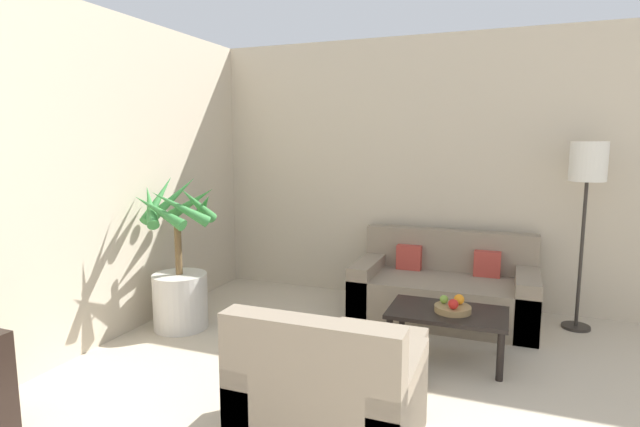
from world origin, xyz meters
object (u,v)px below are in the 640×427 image
at_px(coffee_table, 447,317).
at_px(fruit_bowl, 453,309).
at_px(floor_lamp, 588,172).
at_px(ottoman, 375,362).
at_px(potted_palm, 180,275).
at_px(armchair, 329,400).
at_px(apple_red, 453,304).
at_px(apple_green, 444,299).
at_px(sofa_loveseat, 444,290).
at_px(orange_fruit, 459,299).

bearing_deg(coffee_table, fruit_bowl, -19.40).
bearing_deg(floor_lamp, ottoman, -128.69).
height_order(potted_palm, armchair, potted_palm).
bearing_deg(coffee_table, apple_red, -60.98).
distance_m(apple_red, ottoman, 0.77).
relative_size(fruit_bowl, armchair, 0.30).
bearing_deg(apple_green, potted_palm, -174.66).
distance_m(sofa_loveseat, floor_lamp, 1.61).
relative_size(floor_lamp, orange_fruit, 21.21).
xyz_separation_m(floor_lamp, ottoman, (-1.39, -1.73, -1.19)).
bearing_deg(ottoman, apple_red, 53.27).
relative_size(potted_palm, fruit_bowl, 5.06).
xyz_separation_m(apple_green, orange_fruit, (0.11, 0.02, 0.01)).
height_order(floor_lamp, coffee_table, floor_lamp).
distance_m(coffee_table, fruit_bowl, 0.09).
bearing_deg(floor_lamp, coffee_table, -133.32).
height_order(sofa_loveseat, apple_red, sofa_loveseat).
relative_size(floor_lamp, coffee_table, 1.89).
bearing_deg(apple_green, coffee_table, -33.54).
bearing_deg(potted_palm, orange_fruit, 5.52).
distance_m(sofa_loveseat, ottoman, 1.61).
distance_m(fruit_bowl, ottoman, 0.81).
bearing_deg(floor_lamp, apple_red, -129.64).
bearing_deg(coffee_table, apple_green, 146.46).
height_order(apple_red, armchair, armchair).
height_order(coffee_table, apple_green, apple_green).
xyz_separation_m(coffee_table, armchair, (-0.45, -1.37, -0.05)).
distance_m(floor_lamp, fruit_bowl, 1.75).
height_order(potted_palm, apple_green, potted_palm).
bearing_deg(ottoman, orange_fruit, 56.89).
xyz_separation_m(sofa_loveseat, apple_green, (0.11, -0.90, 0.20)).
distance_m(armchair, ottoman, 0.71).
relative_size(potted_palm, orange_fruit, 17.59).
bearing_deg(armchair, apple_green, 73.27).
bearing_deg(apple_green, sofa_loveseat, 96.88).
relative_size(apple_red, orange_fruit, 0.98).
relative_size(fruit_bowl, apple_green, 4.22).
relative_size(sofa_loveseat, ottoman, 2.63).
height_order(floor_lamp, orange_fruit, floor_lamp).
relative_size(floor_lamp, apple_red, 21.69).
height_order(potted_palm, ottoman, potted_palm).
xyz_separation_m(apple_red, apple_green, (-0.08, 0.11, -0.01)).
relative_size(coffee_table, fruit_bowl, 3.22).
xyz_separation_m(sofa_loveseat, apple_red, (0.19, -1.01, 0.20)).
distance_m(sofa_loveseat, apple_red, 1.04).
xyz_separation_m(armchair, ottoman, (0.07, 0.71, -0.08)).
xyz_separation_m(floor_lamp, orange_fruit, (-0.93, -1.03, -0.92)).
bearing_deg(potted_palm, armchair, -32.75).
xyz_separation_m(potted_palm, apple_green, (2.26, 0.21, -0.02)).
relative_size(coffee_table, apple_green, 13.61).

